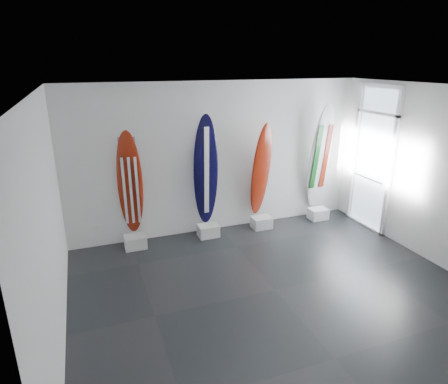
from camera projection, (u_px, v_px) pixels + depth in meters
name	position (u px, v px, depth m)	size (l,w,h in m)	color
floor	(274.00, 290.00, 5.93)	(6.00, 6.00, 0.00)	black
ceiling	(284.00, 89.00, 4.96)	(6.00, 6.00, 0.00)	white
wall_back	(219.00, 159.00, 7.66)	(6.00, 6.00, 0.00)	silver
wall_front	(421.00, 293.00, 3.22)	(6.00, 6.00, 0.00)	silver
wall_left	(49.00, 229.00, 4.45)	(5.00, 5.00, 0.00)	silver
wall_right	(438.00, 177.00, 6.43)	(5.00, 5.00, 0.00)	silver
display_block_usa	(135.00, 242.00, 7.23)	(0.40, 0.30, 0.24)	silver
surfboard_usa	(130.00, 184.00, 6.95)	(0.45, 0.08, 2.01)	maroon
display_block_navy	(208.00, 231.00, 7.70)	(0.40, 0.30, 0.24)	silver
surfboard_navy	(206.00, 171.00, 7.40)	(0.50, 0.08, 2.20)	black
display_block_swiss	(261.00, 222.00, 8.09)	(0.40, 0.30, 0.24)	silver
surfboard_swiss	(261.00, 171.00, 7.82)	(0.45, 0.08, 2.00)	maroon
display_block_italy	(318.00, 214.00, 8.55)	(0.40, 0.30, 0.24)	silver
surfboard_italy	(320.00, 157.00, 8.23)	(0.52, 0.08, 2.32)	silver
wall_outlet	(97.00, 230.00, 7.20)	(0.09, 0.02, 0.13)	silver
glass_door	(372.00, 160.00, 7.82)	(0.12, 1.16, 2.85)	white
balcony	(415.00, 196.00, 8.56)	(2.80, 2.20, 1.20)	slate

